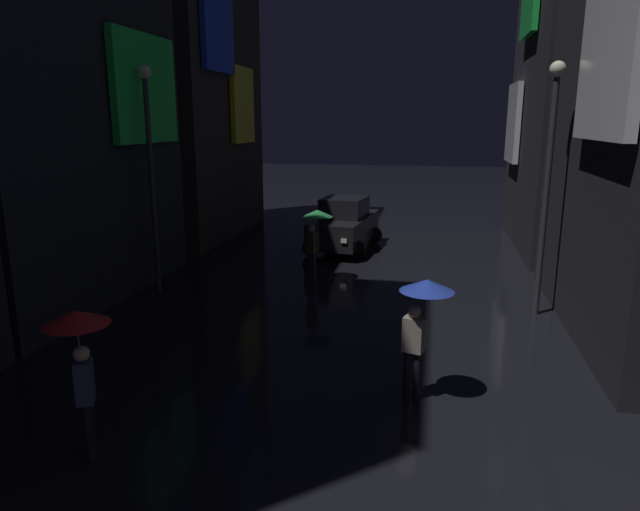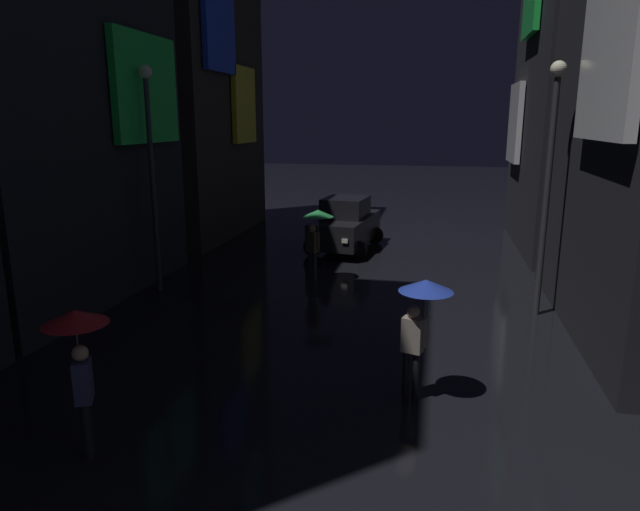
% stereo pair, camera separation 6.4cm
% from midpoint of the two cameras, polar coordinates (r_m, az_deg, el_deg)
% --- Properties ---
extents(building_left_mid, '(4.25, 7.85, 14.12)m').
position_cam_midpoint_polar(building_left_mid, '(16.64, -27.00, 20.41)').
color(building_left_mid, black).
rests_on(building_left_mid, ground).
extents(building_left_far, '(4.25, 7.71, 15.20)m').
position_cam_midpoint_polar(building_left_far, '(24.37, -13.38, 20.07)').
color(building_left_far, '#2D2826').
rests_on(building_left_far, ground).
extents(building_right_far, '(4.25, 7.90, 12.66)m').
position_cam_midpoint_polar(building_right_far, '(22.80, 25.42, 16.44)').
color(building_right_far, black).
rests_on(building_right_far, ground).
extents(pedestrian_far_right_blue, '(0.90, 0.90, 2.12)m').
position_cam_midpoint_polar(pedestrian_far_right_blue, '(9.55, 10.30, -4.97)').
color(pedestrian_far_right_blue, black).
rests_on(pedestrian_far_right_blue, ground).
extents(pedestrian_midstreet_left_red, '(0.90, 0.90, 2.12)m').
position_cam_midpoint_polar(pedestrian_midstreet_left_red, '(8.57, -22.85, -8.02)').
color(pedestrian_midstreet_left_red, black).
rests_on(pedestrian_midstreet_left_red, ground).
extents(pedestrian_midstreet_centre_green, '(0.90, 0.90, 2.12)m').
position_cam_midpoint_polar(pedestrian_midstreet_centre_green, '(16.55, -0.27, 3.07)').
color(pedestrian_midstreet_centre_green, '#2D2D38').
rests_on(pedestrian_midstreet_centre_green, ground).
extents(car_distant, '(2.56, 4.29, 1.92)m').
position_cam_midpoint_polar(car_distant, '(20.78, 2.65, 3.11)').
color(car_distant, black).
rests_on(car_distant, ground).
extents(streetlamp_right_far, '(0.36, 0.36, 5.93)m').
position_cam_midpoint_polar(streetlamp_right_far, '(14.33, 22.12, 8.55)').
color(streetlamp_right_far, '#2D2D33').
rests_on(streetlamp_right_far, ground).
extents(streetlamp_left_far, '(0.36, 0.36, 6.02)m').
position_cam_midpoint_polar(streetlamp_left_far, '(15.96, -16.45, 9.57)').
color(streetlamp_left_far, '#2D2D33').
rests_on(streetlamp_left_far, ground).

